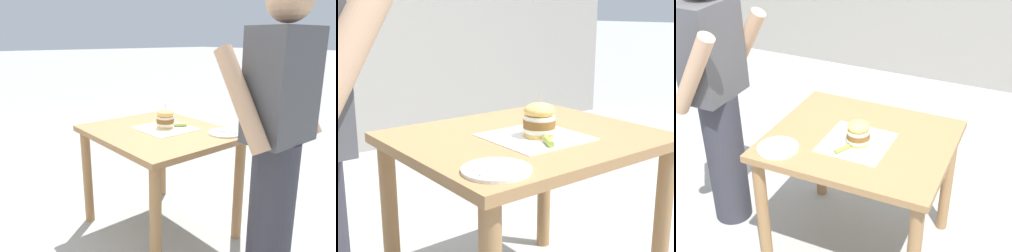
% 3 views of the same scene
% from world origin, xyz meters
% --- Properties ---
extents(ground_plane, '(80.00, 80.00, 0.00)m').
position_xyz_m(ground_plane, '(0.00, 0.00, 0.00)').
color(ground_plane, '#9E9E99').
extents(patio_table, '(0.85, 1.00, 0.78)m').
position_xyz_m(patio_table, '(0.00, 0.00, 0.64)').
color(patio_table, '#9E7247').
rests_on(patio_table, ground).
extents(serving_paper, '(0.36, 0.36, 0.00)m').
position_xyz_m(serving_paper, '(-0.06, 0.00, 0.78)').
color(serving_paper, white).
rests_on(serving_paper, patio_table).
extents(sandwich, '(0.13, 0.13, 0.17)m').
position_xyz_m(sandwich, '(-0.06, -0.01, 0.85)').
color(sandwich, '#E5B25B').
rests_on(sandwich, serving_paper).
extents(pickle_spear, '(0.09, 0.06, 0.02)m').
position_xyz_m(pickle_spear, '(-0.17, 0.03, 0.79)').
color(pickle_spear, '#8EA83D').
rests_on(pickle_spear, serving_paper).
extents(side_plate_with_forks, '(0.22, 0.22, 0.02)m').
position_xyz_m(side_plate_with_forks, '(-0.28, 0.36, 0.78)').
color(side_plate_with_forks, white).
rests_on(side_plate_with_forks, patio_table).
extents(diner_across_table, '(0.55, 0.35, 1.69)m').
position_xyz_m(diner_across_table, '(-0.09, 0.88, 0.88)').
color(diner_across_table, '#33333D').
rests_on(diner_across_table, ground).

